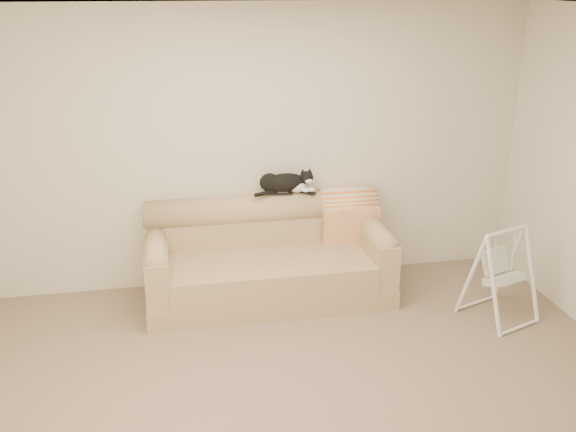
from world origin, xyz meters
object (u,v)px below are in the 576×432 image
object	(u,v)px
sofa	(267,260)
baby_swing	(501,274)
remote_a	(283,193)
remote_b	(308,192)
tuxedo_cat	(285,183)

from	to	relation	value
sofa	baby_swing	distance (m)	2.05
sofa	remote_a	bearing A→B (deg)	51.44
remote_a	remote_b	size ratio (longest dim) A/B	1.16
sofa	baby_swing	world-z (taller)	sofa
remote_b	baby_swing	distance (m)	1.86
remote_a	baby_swing	size ratio (longest dim) A/B	0.22
remote_b	tuxedo_cat	bearing A→B (deg)	175.69
remote_b	baby_swing	world-z (taller)	remote_b
sofa	remote_b	xyz separation A→B (m)	(0.42, 0.23, 0.56)
sofa	remote_a	size ratio (longest dim) A/B	11.94
tuxedo_cat	remote_a	bearing A→B (deg)	-152.31
tuxedo_cat	baby_swing	world-z (taller)	tuxedo_cat
sofa	tuxedo_cat	bearing A→B (deg)	49.53
remote_a	remote_b	bearing A→B (deg)	-0.89
remote_a	sofa	bearing A→B (deg)	-128.56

